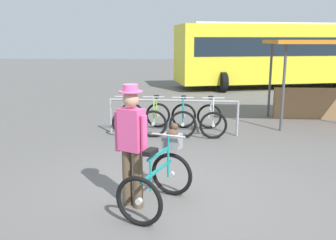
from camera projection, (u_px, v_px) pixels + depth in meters
name	position (u px, v px, depth m)	size (l,w,h in m)	color
ground_plane	(175.00, 192.00, 5.57)	(80.00, 80.00, 0.00)	#605E5B
bike_rack_rail	(173.00, 108.00, 8.85)	(3.20, 0.32, 0.88)	#99999E
racked_bike_blue	(129.00, 117.00, 9.21)	(0.69, 1.11, 0.97)	black
racked_bike_lime	(156.00, 118.00, 9.14)	(0.72, 1.15, 0.98)	black
racked_bike_teal	(183.00, 118.00, 9.06)	(0.70, 1.14, 0.98)	black
racked_bike_white	(211.00, 119.00, 8.99)	(0.67, 1.11, 0.97)	black
featured_bicycle	(161.00, 173.00, 5.02)	(1.02, 1.26, 1.09)	black
person_with_featured_bike	(132.00, 141.00, 4.91)	(0.47, 0.34, 1.72)	brown
bus_distant	(279.00, 52.00, 17.63)	(10.30, 4.72, 3.08)	yellow
market_stall	(322.00, 73.00, 10.12)	(3.24, 2.49, 2.30)	#4C4C51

